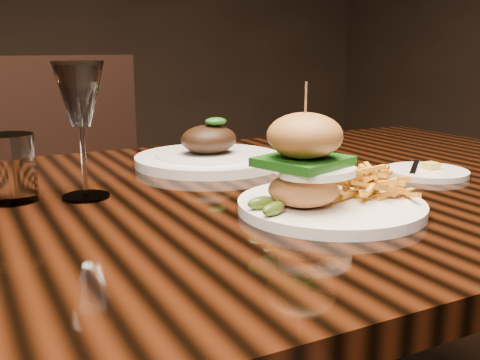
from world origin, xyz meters
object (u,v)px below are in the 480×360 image
dining_table (220,238)px  burger_plate (326,181)px  far_dish (209,155)px  chair_far (91,195)px  wine_glass (80,98)px

dining_table → burger_plate: burger_plate is taller
far_dish → chair_far: (-0.08, 0.68, -0.23)m
wine_glass → far_dish: 0.33m
burger_plate → wine_glass: 0.38m
dining_table → wine_glass: bearing=161.4°
wine_glass → burger_plate: bearing=-40.1°
dining_table → wine_glass: size_ratio=7.86×
wine_glass → far_dish: bearing=27.4°
burger_plate → far_dish: size_ratio=0.90×
burger_plate → chair_far: (-0.09, 1.05, -0.26)m
burger_plate → wine_glass: wine_glass is taller
dining_table → far_dish: 0.24m
burger_plate → far_dish: burger_plate is taller
burger_plate → chair_far: size_ratio=0.27×
chair_far → wine_glass: bearing=-118.1°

